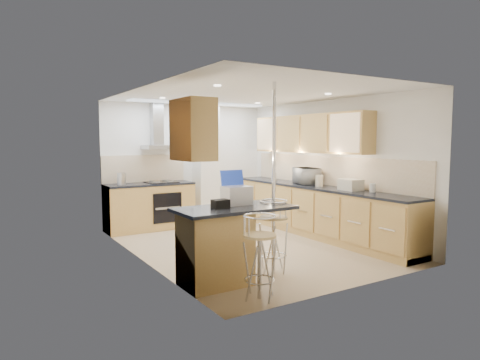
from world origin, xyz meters
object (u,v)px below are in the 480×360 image
laptop (237,195)px  bar_stool_end (273,236)px  microwave (307,176)px  bar_stool_near (260,257)px  bread_bin (351,185)px

laptop → bar_stool_end: size_ratio=0.35×
microwave → bar_stool_end: size_ratio=0.57×
bar_stool_near → bread_bin: size_ratio=2.69×
bar_stool_end → laptop: bearing=90.1°
microwave → bread_bin: bearing=-165.9°
microwave → bar_stool_near: microwave is taller
bar_stool_end → microwave: bearing=-42.0°
bar_stool_near → microwave: bearing=61.6°
bar_stool_end → bread_bin: (2.01, 0.56, 0.53)m
microwave → bread_bin: microwave is taller
bar_stool_near → bread_bin: bearing=45.2°
bread_bin → bar_stool_end: bearing=-162.0°
bar_stool_near → bar_stool_end: (0.71, 0.72, 0.01)m
bar_stool_near → bread_bin: 3.05m
bar_stool_near → laptop: bearing=97.0°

